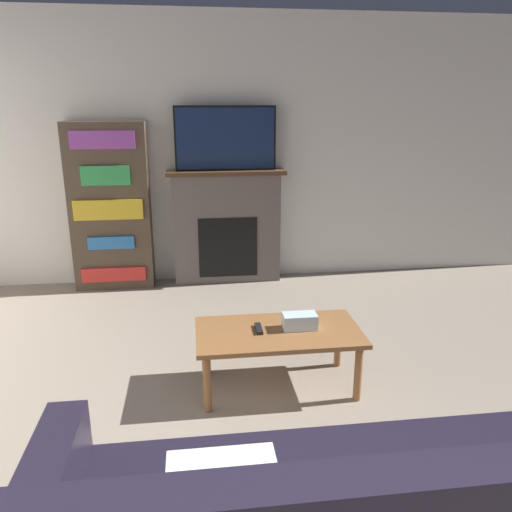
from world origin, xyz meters
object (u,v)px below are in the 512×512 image
Objects in this scene: coffee_table at (278,337)px; bookshelf at (110,207)px; tv at (226,139)px; fireplace at (227,226)px.

bookshelf reaches higher than coffee_table.
bookshelf is (-1.17, -0.00, -0.66)m from tv.
bookshelf is (-1.17, -0.02, 0.24)m from fireplace.
fireplace is 1.12× the size of coffee_table.
fireplace is at bearing 94.69° from coffee_table.
bookshelf reaches higher than fireplace.
tv is at bearing -90.00° from fireplace.
tv is at bearing 94.73° from coffee_table.
tv is 0.94× the size of coffee_table.
tv is 2.44m from coffee_table.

